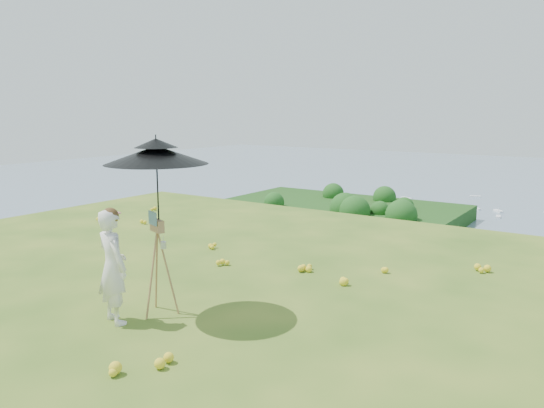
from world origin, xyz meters
The scene contains 9 objects.
ground centered at (0.00, 0.00, 0.00)m, with size 14.00×14.00×0.00m, color #38611B.
peninsula centered at (-75.00, 155.00, -29.00)m, with size 90.00×60.00×12.00m, color #173A0F, non-canonical shape.
slope_trees centered at (0.00, 35.00, -15.00)m, with size 110.00×50.00×6.00m, color #174C16, non-canonical shape.
moored_boats centered at (-12.50, 161.00, -33.65)m, with size 140.00×140.00×0.70m, color white, non-canonical shape.
wildflowers centered at (0.00, 0.25, 0.06)m, with size 10.00×10.50×0.12m, color yellow, non-canonical shape.
painter centered at (0.92, -1.57, 0.76)m, with size 0.56×0.36×1.52m, color white.
field_easel centered at (1.19, -1.02, 0.72)m, with size 0.55×0.55×1.44m, color #A37444, non-canonical shape.
sun_umbrella centered at (1.20, -0.99, 1.82)m, with size 1.37×1.37×1.27m, color black, non-canonical shape.
painter_cap centered at (0.92, -1.57, 1.48)m, with size 0.21×0.25×0.10m, color #DB787A, non-canonical shape.
Camera 1 is at (6.38, -5.92, 2.77)m, focal length 35.00 mm.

